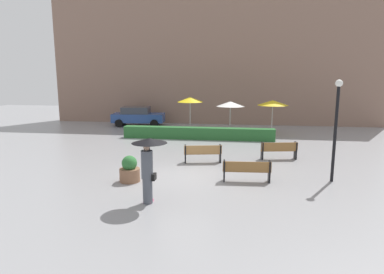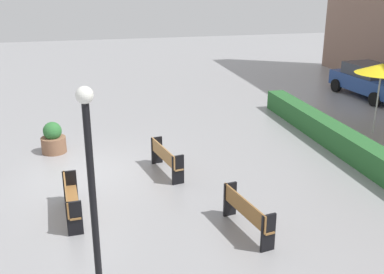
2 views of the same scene
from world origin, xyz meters
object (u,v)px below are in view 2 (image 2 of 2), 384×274
bench_mid_center (166,157)px  parked_car (370,80)px  bench_far_right (246,212)px  patio_umbrella_yellow (382,69)px  bench_near_right (70,198)px  lamp_post (91,179)px  planter_pot (53,139)px

bench_mid_center → parked_car: size_ratio=0.42×
bench_far_right → parked_car: 14.34m
bench_far_right → patio_umbrella_yellow: bearing=128.2°
bench_near_right → bench_mid_center: bearing=126.9°
bench_far_right → bench_mid_center: bearing=-162.3°
lamp_post → parked_car: 18.00m
bench_near_right → planter_pot: bearing=-172.6°
bench_mid_center → lamp_post: lamp_post is taller
planter_pot → parked_car: bearing=105.8°
bench_mid_center → bench_near_right: bench_mid_center is taller
bench_far_right → patio_umbrella_yellow: size_ratio=0.70×
lamp_post → patio_umbrella_yellow: size_ratio=1.53×
planter_pot → patio_umbrella_yellow: size_ratio=0.40×
bench_near_right → parked_car: bearing=122.0°
bench_mid_center → planter_pot: 4.16m
bench_near_right → planter_pot: 4.61m
bench_near_right → planter_pot: size_ratio=1.81×
bench_near_right → parked_car: 16.33m
bench_mid_center → bench_near_right: (2.03, -2.70, -0.01)m
bench_near_right → planter_pot: (-4.58, -0.59, -0.05)m
bench_mid_center → bench_near_right: 3.38m
planter_pot → bench_far_right: bearing=35.6°
bench_near_right → patio_umbrella_yellow: 11.71m
planter_pot → parked_car: 15.01m
planter_pot → patio_umbrella_yellow: (0.72, 11.48, 1.97)m
bench_mid_center → bench_near_right: size_ratio=0.96×
bench_far_right → patio_umbrella_yellow: 9.12m
planter_pot → lamp_post: 8.25m
bench_near_right → patio_umbrella_yellow: patio_umbrella_yellow is taller
bench_near_right → lamp_post: size_ratio=0.48×
patio_umbrella_yellow → parked_car: (-4.80, 2.96, -1.60)m
bench_mid_center → patio_umbrella_yellow: (-1.82, 8.19, 1.91)m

